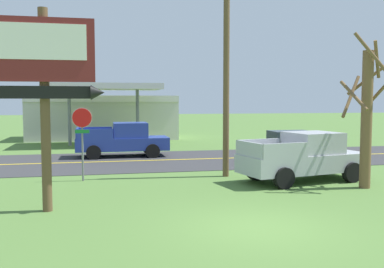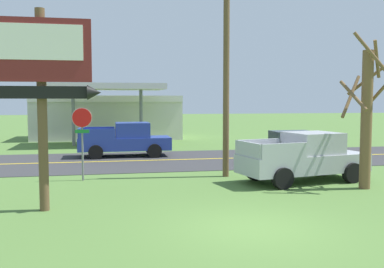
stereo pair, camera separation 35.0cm
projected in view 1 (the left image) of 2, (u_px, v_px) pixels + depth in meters
ground_plane at (257, 228)px, 11.29m from camera, size 180.00×180.00×0.00m
road_asphalt at (173, 160)px, 23.97m from camera, size 140.00×8.00×0.02m
road_centre_line at (173, 160)px, 23.97m from camera, size 126.00×0.20×0.01m
motel_sign at (46, 73)px, 12.58m from camera, size 3.13×0.54×5.88m
stop_sign at (82, 131)px, 17.68m from camera, size 0.80×0.08×2.95m
utility_pole at (226, 60)px, 18.52m from camera, size 1.91×0.26×9.26m
bare_tree at (366, 114)px, 16.23m from camera, size 2.07×1.97×5.65m
gas_station at (103, 115)px, 37.27m from camera, size 12.00×11.50×4.40m
pickup_silver_parked_on_lawn at (305, 157)px, 17.72m from camera, size 5.49×2.99×1.96m
pickup_blue_on_road at (124, 140)px, 25.32m from camera, size 5.20×2.24×1.96m
car_black_near_lane at (289, 146)px, 23.16m from camera, size 4.20×2.00×1.64m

